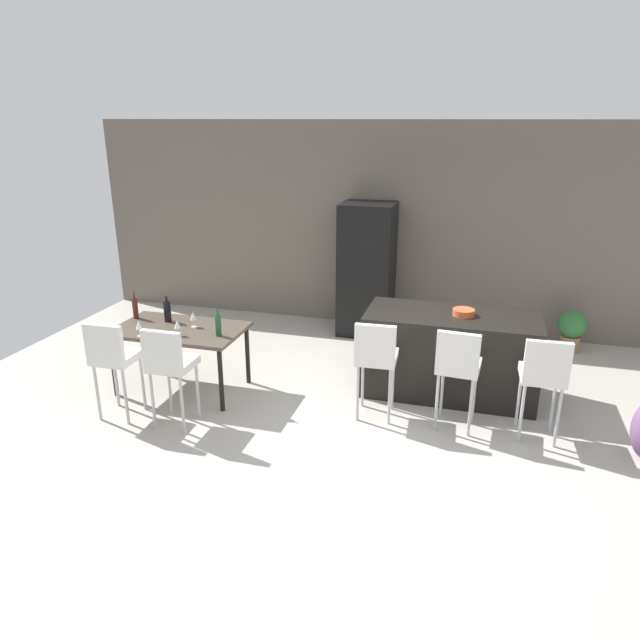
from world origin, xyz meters
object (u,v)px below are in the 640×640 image
at_px(dining_chair_far, 169,362).
at_px(potted_plant, 572,328).
at_px(dining_table, 180,334).
at_px(fruit_bowl, 464,312).
at_px(bar_chair_left, 376,355).
at_px(dining_chair_near, 112,355).
at_px(kitchen_island, 450,354).
at_px(bar_chair_middle, 458,364).
at_px(wine_glass_right, 177,325).
at_px(bar_chair_right, 544,373).
at_px(wine_bottle_end, 218,325).
at_px(wine_bottle_left, 135,308).
at_px(wine_bottle_corner, 167,311).
at_px(refrigerator, 367,270).
at_px(wine_glass_middle, 193,316).
at_px(wine_glass_far, 139,325).

height_order(dining_chair_far, potted_plant, dining_chair_far).
xyz_separation_m(dining_table, fruit_bowl, (2.99, 0.74, 0.28)).
distance_m(bar_chair_left, dining_chair_near, 2.62).
relative_size(kitchen_island, bar_chair_middle, 1.76).
bearing_deg(wine_glass_right, bar_chair_right, 2.41).
height_order(wine_bottle_end, potted_plant, wine_bottle_end).
xyz_separation_m(wine_bottle_left, fruit_bowl, (3.63, 0.59, 0.09)).
relative_size(bar_chair_right, wine_bottle_corner, 3.57).
xyz_separation_m(dining_chair_far, wine_bottle_corner, (-0.54, 0.94, 0.16)).
bearing_deg(wine_bottle_corner, refrigerator, 50.69).
xyz_separation_m(wine_bottle_left, wine_glass_right, (0.74, -0.37, -0.00)).
bearing_deg(dining_table, dining_chair_near, -112.06).
relative_size(bar_chair_middle, wine_bottle_corner, 3.57).
xyz_separation_m(wine_bottle_corner, wine_bottle_end, (0.75, -0.26, -0.00)).
xyz_separation_m(bar_chair_right, wine_bottle_end, (-3.25, -0.04, 0.16)).
height_order(wine_bottle_corner, wine_glass_middle, wine_bottle_corner).
bearing_deg(wine_bottle_left, potted_plant, 24.11).
distance_m(bar_chair_middle, potted_plant, 2.82).
relative_size(bar_chair_right, dining_table, 0.75).
relative_size(bar_chair_right, dining_chair_near, 1.00).
relative_size(dining_chair_far, wine_bottle_end, 3.47).
xyz_separation_m(bar_chair_left, wine_bottle_corner, (-2.43, 0.22, 0.16)).
bearing_deg(wine_bottle_corner, dining_table, -35.16).
bearing_deg(dining_table, bar_chair_middle, -1.16).
xyz_separation_m(wine_bottle_corner, wine_bottle_left, (-0.41, -0.00, 0.00)).
relative_size(dining_chair_far, potted_plant, 1.85).
height_order(wine_bottle_left, wine_bottle_end, wine_bottle_left).
height_order(bar_chair_left, wine_glass_middle, bar_chair_left).
distance_m(kitchen_island, bar_chair_left, 1.08).
relative_size(bar_chair_left, wine_bottle_corner, 3.57).
bearing_deg(wine_glass_middle, wine_bottle_end, -24.22).
bearing_deg(potted_plant, dining_chair_far, -141.85).
bearing_deg(wine_bottle_end, wine_glass_middle, 155.78).
height_order(bar_chair_right, wine_glass_far, bar_chair_right).
bearing_deg(bar_chair_right, wine_glass_right, -177.59).
bearing_deg(potted_plant, fruit_bowl, -129.41).
height_order(bar_chair_right, wine_glass_right, bar_chair_right).
height_order(wine_bottle_left, potted_plant, wine_bottle_left).
relative_size(bar_chair_middle, wine_bottle_left, 3.28).
distance_m(kitchen_island, dining_chair_near, 3.55).
distance_m(wine_glass_right, fruit_bowl, 3.04).
relative_size(bar_chair_right, dining_chair_far, 1.00).
bearing_deg(kitchen_island, wine_glass_middle, -166.18).
relative_size(refrigerator, fruit_bowl, 7.95).
distance_m(bar_chair_middle, bar_chair_right, 0.77).
bearing_deg(kitchen_island, bar_chair_right, -42.29).
relative_size(dining_table, refrigerator, 0.76).
bearing_deg(dining_chair_near, wine_bottle_left, 109.08).
relative_size(dining_chair_near, wine_glass_far, 6.03).
height_order(wine_bottle_left, wine_glass_far, wine_bottle_left).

